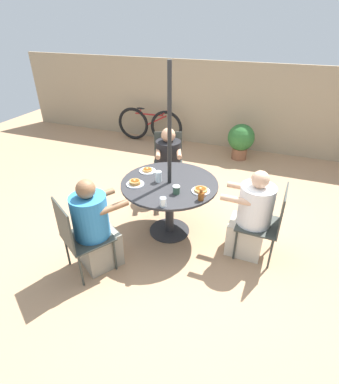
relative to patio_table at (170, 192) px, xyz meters
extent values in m
plane|color=tan|center=(0.00, 0.00, -0.61)|extent=(12.00, 12.00, 0.00)
cube|color=tan|center=(0.00, 3.32, 0.26)|extent=(10.00, 0.06, 1.76)
cylinder|color=#28282B|center=(0.00, 0.00, -0.61)|extent=(0.54, 0.54, 0.01)
cylinder|color=#28282B|center=(0.00, 0.00, -0.26)|extent=(0.11, 0.11, 0.72)
cylinder|color=#28282B|center=(0.00, 0.00, 0.12)|extent=(1.20, 1.20, 0.03)
cylinder|color=black|center=(0.00, 0.00, 0.46)|extent=(0.05, 0.05, 2.14)
cylinder|color=#333833|center=(0.91, -0.23, -0.40)|extent=(0.02, 0.02, 0.43)
cylinder|color=#333833|center=(0.92, 0.17, -0.40)|extent=(0.02, 0.02, 0.43)
cylinder|color=#333833|center=(1.31, -0.24, -0.40)|extent=(0.02, 0.02, 0.43)
cylinder|color=#333833|center=(1.32, 0.15, -0.40)|extent=(0.02, 0.02, 0.43)
cube|color=#333833|center=(1.12, -0.04, -0.18)|extent=(0.48, 0.48, 0.02)
cube|color=#333833|center=(1.34, -0.05, 0.07)|extent=(0.03, 0.45, 0.49)
cube|color=beige|center=(1.00, -0.03, -0.40)|extent=(0.42, 0.38, 0.43)
cylinder|color=white|center=(1.06, -0.04, 0.06)|extent=(0.39, 0.39, 0.49)
sphere|color=#DBA884|center=(1.06, -0.04, 0.39)|extent=(0.20, 0.20, 0.20)
cylinder|color=#DBA884|center=(0.85, -0.19, 0.18)|extent=(0.34, 0.08, 0.07)
cylinder|color=#DBA884|center=(0.86, 0.13, 0.18)|extent=(0.34, 0.08, 0.07)
cylinder|color=#333833|center=(-0.16, 0.93, -0.40)|extent=(0.02, 0.02, 0.43)
cylinder|color=#333833|center=(-0.53, 0.78, -0.40)|extent=(0.02, 0.02, 0.43)
cylinder|color=#333833|center=(-0.31, 1.29, -0.40)|extent=(0.02, 0.02, 0.43)
cylinder|color=#333833|center=(-0.68, 1.15, -0.40)|extent=(0.02, 0.02, 0.43)
cube|color=#333833|center=(-0.42, 1.04, -0.18)|extent=(0.61, 0.61, 0.02)
cube|color=#333833|center=(-0.50, 1.24, 0.07)|extent=(0.42, 0.18, 0.49)
cube|color=slate|center=(-0.37, 0.93, -0.40)|extent=(0.49, 0.51, 0.43)
cylinder|color=black|center=(-0.40, 0.98, 0.04)|extent=(0.39, 0.39, 0.45)
sphere|color=tan|center=(-0.40, 0.98, 0.36)|extent=(0.22, 0.22, 0.22)
cylinder|color=tan|center=(-0.18, 0.87, 0.14)|extent=(0.17, 0.30, 0.07)
cylinder|color=tan|center=(-0.47, 0.75, 0.14)|extent=(0.17, 0.30, 0.07)
cylinder|color=#333833|center=(-0.65, -0.67, -0.40)|extent=(0.02, 0.02, 0.43)
cylinder|color=#333833|center=(-0.31, -0.88, -0.40)|extent=(0.02, 0.02, 0.43)
cylinder|color=#333833|center=(-0.86, -1.01, -0.40)|extent=(0.02, 0.02, 0.43)
cylinder|color=#333833|center=(-0.53, -1.22, -0.40)|extent=(0.02, 0.02, 0.43)
cube|color=#333833|center=(-0.59, -0.95, -0.18)|extent=(0.65, 0.65, 0.02)
cube|color=#333833|center=(-0.71, -1.14, 0.07)|extent=(0.39, 0.25, 0.49)
cube|color=gray|center=(-0.53, -0.85, -0.40)|extent=(0.52, 0.54, 0.43)
cylinder|color=teal|center=(-0.56, -0.90, 0.06)|extent=(0.39, 0.39, 0.50)
sphere|color=brown|center=(-0.56, -0.90, 0.41)|extent=(0.20, 0.20, 0.20)
cylinder|color=brown|center=(-0.58, -0.64, 0.18)|extent=(0.24, 0.32, 0.07)
cylinder|color=brown|center=(-0.32, -0.80, 0.18)|extent=(0.24, 0.32, 0.07)
cylinder|color=white|center=(-0.37, -0.20, 0.14)|extent=(0.21, 0.21, 0.01)
cylinder|color=#AD7A3D|center=(-0.36, -0.20, 0.15)|extent=(0.13, 0.13, 0.01)
cylinder|color=#AD7A3D|center=(-0.37, -0.20, 0.16)|extent=(0.13, 0.13, 0.01)
cylinder|color=#AD7A3D|center=(-0.37, -0.21, 0.17)|extent=(0.13, 0.13, 0.01)
cylinder|color=#AD7A3D|center=(-0.37, -0.20, 0.18)|extent=(0.13, 0.13, 0.01)
ellipsoid|color=brown|center=(-0.37, -0.20, 0.19)|extent=(0.10, 0.10, 0.00)
cube|color=#F4E084|center=(-0.37, -0.21, 0.19)|extent=(0.03, 0.03, 0.01)
cylinder|color=white|center=(0.42, -0.07, 0.14)|extent=(0.21, 0.21, 0.01)
cylinder|color=#AD7A3D|center=(0.42, -0.08, 0.15)|extent=(0.16, 0.16, 0.01)
cylinder|color=#AD7A3D|center=(0.42, -0.08, 0.16)|extent=(0.16, 0.16, 0.01)
ellipsoid|color=brown|center=(0.42, -0.07, 0.17)|extent=(0.12, 0.11, 0.00)
cube|color=#F4E084|center=(0.42, -0.08, 0.18)|extent=(0.03, 0.03, 0.01)
cylinder|color=white|center=(-0.38, 0.18, 0.14)|extent=(0.21, 0.21, 0.01)
cylinder|color=#AD7A3D|center=(-0.38, 0.18, 0.15)|extent=(0.13, 0.13, 0.01)
cylinder|color=#AD7A3D|center=(-0.38, 0.18, 0.16)|extent=(0.13, 0.13, 0.01)
ellipsoid|color=brown|center=(-0.38, 0.18, 0.17)|extent=(0.11, 0.10, 0.00)
cube|color=#F4E084|center=(-0.39, 0.18, 0.17)|extent=(0.02, 0.02, 0.01)
cylinder|color=brown|center=(0.47, -0.25, 0.18)|extent=(0.07, 0.07, 0.09)
cylinder|color=brown|center=(0.47, -0.25, 0.25)|extent=(0.03, 0.03, 0.04)
torus|color=brown|center=(0.50, -0.25, 0.19)|extent=(0.05, 0.01, 0.05)
cylinder|color=#33513D|center=(0.17, -0.22, 0.18)|extent=(0.08, 0.08, 0.09)
cylinder|color=white|center=(0.17, -0.22, 0.23)|extent=(0.08, 0.08, 0.01)
cylinder|color=silver|center=(0.13, -0.52, 0.18)|extent=(0.07, 0.07, 0.11)
cylinder|color=silver|center=(-0.14, -0.02, 0.20)|extent=(0.08, 0.08, 0.14)
torus|color=black|center=(-2.04, 2.98, -0.24)|extent=(0.74, 0.10, 0.74)
torus|color=black|center=(-1.23, 3.01, -0.24)|extent=(0.74, 0.10, 0.74)
cylinder|color=maroon|center=(-1.64, 3.00, 0.01)|extent=(0.66, 0.06, 0.03)
cylinder|color=maroon|center=(-1.48, 3.00, -0.12)|extent=(0.50, 0.05, 0.28)
cylinder|color=maroon|center=(-1.84, 2.99, 0.06)|extent=(0.03, 0.03, 0.10)
ellipsoid|color=black|center=(-1.84, 2.99, 0.12)|extent=(0.20, 0.08, 0.04)
cylinder|color=maroon|center=(-1.27, 3.01, 0.08)|extent=(0.05, 0.44, 0.03)
cylinder|color=brown|center=(0.46, 2.74, -0.50)|extent=(0.30, 0.30, 0.23)
sphere|color=#2D662D|center=(0.46, 2.74, -0.17)|extent=(0.52, 0.52, 0.52)
camera|label=1|loc=(1.16, -3.02, 1.90)|focal=28.00mm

